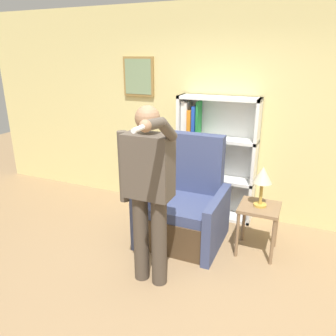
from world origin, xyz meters
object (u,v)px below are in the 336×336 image
Objects in this scene: side_table at (259,214)px; table_lamp at (263,177)px; bookcase at (208,158)px; person_standing at (148,187)px; armchair at (185,209)px.

table_lamp is at bearing 75.96° from side_table.
person_standing is (-0.07, -1.66, 0.20)m from bookcase.
person_standing reaches higher than table_lamp.
bookcase is 1.67m from person_standing.
table_lamp is at bearing 2.41° from armchair.
armchair is at bearing -177.59° from table_lamp.
side_table is (0.89, 0.94, -0.54)m from person_standing.
table_lamp is at bearing 46.53° from person_standing.
armchair is at bearing -177.59° from side_table.
person_standing is (-0.03, -0.91, 0.63)m from armchair.
person_standing reaches higher than side_table.
bookcase is at bearing 87.59° from person_standing.
bookcase is 1.14m from side_table.
side_table is 0.44m from table_lamp.
bookcase is 0.87m from armchair.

